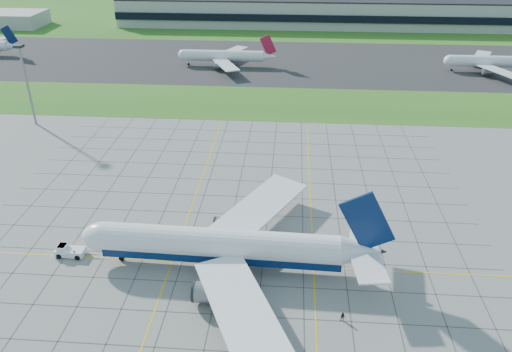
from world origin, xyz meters
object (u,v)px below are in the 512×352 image
at_px(airliner, 223,246).
at_px(crew_near, 75,255).
at_px(light_mast, 25,75).
at_px(pushback_tug, 69,251).
at_px(distant_jet_1, 225,56).
at_px(distant_jet_2, 487,61).
at_px(crew_far, 343,317).

relative_size(airliner, crew_near, 32.33).
bearing_deg(crew_near, light_mast, 81.54).
bearing_deg(pushback_tug, crew_near, -30.12).
relative_size(light_mast, distant_jet_1, 0.60).
relative_size(airliner, pushback_tug, 7.09).
bearing_deg(airliner, distant_jet_2, 57.68).
bearing_deg(light_mast, pushback_tug, -59.78).
xyz_separation_m(light_mast, crew_far, (92.52, -80.96, -15.26)).
height_order(light_mast, crew_near, light_mast).
bearing_deg(distant_jet_2, crew_near, -131.92).
height_order(pushback_tug, crew_far, pushback_tug).
bearing_deg(light_mast, distant_jet_2, 23.22).
relative_size(pushback_tug, distant_jet_2, 0.20).
distance_m(light_mast, distant_jet_1, 89.24).
relative_size(pushback_tug, crew_near, 4.56).
distance_m(light_mast, crew_far, 123.89).
distance_m(crew_far, distant_jet_1, 157.34).
bearing_deg(pushback_tug, distant_jet_1, 86.10).
distance_m(light_mast, pushback_tug, 78.58).
height_order(pushback_tug, distant_jet_2, distant_jet_2).
bearing_deg(distant_jet_2, pushback_tug, -132.49).
relative_size(light_mast, crew_far, 13.96).
relative_size(crew_near, crew_far, 1.02).
bearing_deg(distant_jet_1, crew_far, -75.28).
bearing_deg(crew_far, distant_jet_1, 119.67).
bearing_deg(crew_near, pushback_tug, 108.76).
xyz_separation_m(airliner, distant_jet_2, (93.93, 138.67, -0.65)).
bearing_deg(crew_near, airliner, -40.26).
bearing_deg(airliner, crew_near, -179.14).
bearing_deg(crew_near, crew_far, -53.69).
distance_m(airliner, crew_far, 25.80).
height_order(light_mast, distant_jet_1, light_mast).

